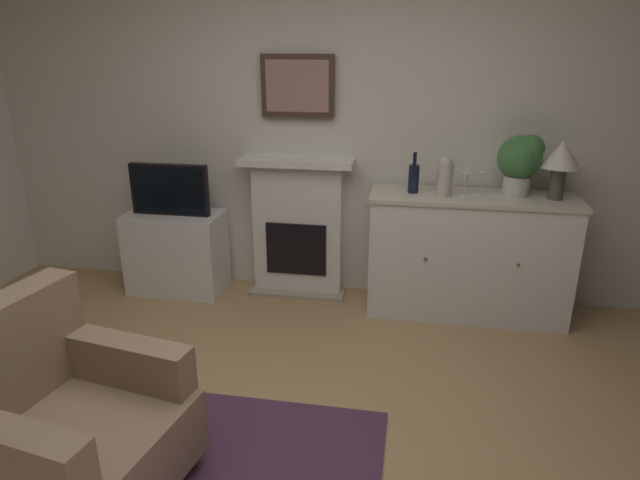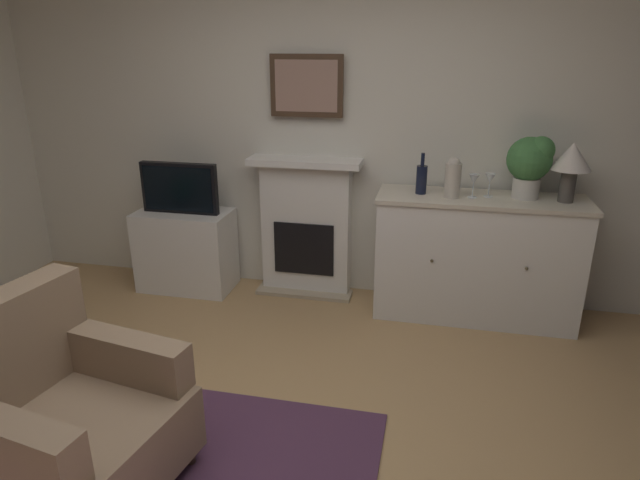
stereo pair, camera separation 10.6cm
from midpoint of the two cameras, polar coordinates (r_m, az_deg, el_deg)
wall_rear at (r=4.20m, az=4.49°, el=13.73°), size 5.79×0.06×2.95m
fireplace_unit at (r=4.34m, az=-0.75°, el=1.41°), size 0.87×0.30×1.10m
framed_picture at (r=4.17m, az=-0.67°, el=15.81°), size 0.55×0.04×0.45m
sideboard_cabinet at (r=4.12m, az=16.71°, el=-1.83°), size 1.45×0.49×0.92m
table_lamp at (r=4.00m, az=25.51°, el=7.48°), size 0.26×0.26×0.40m
wine_bottle at (r=3.94m, az=11.33°, el=6.29°), size 0.08×0.08×0.29m
wine_glass_left at (r=3.92m, az=16.54°, el=5.99°), size 0.07×0.07×0.16m
wine_glass_center at (r=3.97m, az=18.09°, el=6.02°), size 0.07×0.07×0.16m
vase_decorative at (r=3.88m, az=14.49°, el=6.33°), size 0.11×0.11×0.28m
tv_cabinet at (r=4.58m, az=-13.17°, el=-1.04°), size 0.75×0.42×0.66m
tv_set at (r=4.40m, az=-13.84°, el=5.28°), size 0.62×0.07×0.40m
potted_plant_small at (r=4.00m, az=21.90°, el=7.65°), size 0.30×0.30×0.43m
armchair at (r=2.73m, az=-24.25°, el=-16.65°), size 0.93×0.89×0.92m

